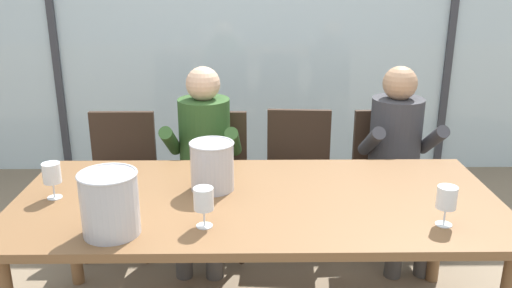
{
  "coord_description": "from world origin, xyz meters",
  "views": [
    {
      "loc": [
        -0.03,
        -2.29,
        1.76
      ],
      "look_at": [
        0.0,
        0.35,
        0.87
      ],
      "focal_mm": 37.2,
      "sensor_mm": 36.0,
      "label": 1
    }
  ],
  "objects_px": {
    "wine_glass_center_pour": "(52,175)",
    "chair_left_of_center": "(214,170)",
    "chair_right_of_center": "(387,168)",
    "ice_bucket_secondary": "(110,203)",
    "wine_glass_by_left_taster": "(204,201)",
    "chair_center": "(298,168)",
    "person_olive_shirt": "(203,151)",
    "person_charcoal_jacket": "(398,151)",
    "dining_table": "(257,210)",
    "ice_bucket_primary": "(212,165)",
    "chair_near_curtain": "(122,170)",
    "wine_glass_near_bucket": "(447,199)"
  },
  "relations": [
    {
      "from": "wine_glass_center_pour",
      "to": "chair_left_of_center",
      "type": "bearing_deg",
      "value": 52.43
    },
    {
      "from": "chair_right_of_center",
      "to": "ice_bucket_secondary",
      "type": "relative_size",
      "value": 3.29
    },
    {
      "from": "wine_glass_by_left_taster",
      "to": "chair_center",
      "type": "bearing_deg",
      "value": 67.58
    },
    {
      "from": "chair_left_of_center",
      "to": "wine_glass_center_pour",
      "type": "xyz_separation_m",
      "value": [
        -0.69,
        -0.9,
        0.33
      ]
    },
    {
      "from": "person_olive_shirt",
      "to": "wine_glass_center_pour",
      "type": "xyz_separation_m",
      "value": [
        -0.64,
        -0.78,
        0.16
      ]
    },
    {
      "from": "chair_right_of_center",
      "to": "person_charcoal_jacket",
      "type": "distance_m",
      "value": 0.23
    },
    {
      "from": "ice_bucket_secondary",
      "to": "wine_glass_by_left_taster",
      "type": "relative_size",
      "value": 1.52
    },
    {
      "from": "chair_center",
      "to": "person_olive_shirt",
      "type": "bearing_deg",
      "value": -160.92
    },
    {
      "from": "dining_table",
      "to": "ice_bucket_primary",
      "type": "relative_size",
      "value": 9.47
    },
    {
      "from": "dining_table",
      "to": "ice_bucket_primary",
      "type": "height_order",
      "value": "ice_bucket_primary"
    },
    {
      "from": "chair_near_curtain",
      "to": "person_charcoal_jacket",
      "type": "distance_m",
      "value": 1.76
    },
    {
      "from": "chair_center",
      "to": "person_olive_shirt",
      "type": "height_order",
      "value": "person_olive_shirt"
    },
    {
      "from": "chair_center",
      "to": "ice_bucket_primary",
      "type": "bearing_deg",
      "value": -116.76
    },
    {
      "from": "chair_near_curtain",
      "to": "person_charcoal_jacket",
      "type": "height_order",
      "value": "person_charcoal_jacket"
    },
    {
      "from": "dining_table",
      "to": "chair_left_of_center",
      "type": "relative_size",
      "value": 2.62
    },
    {
      "from": "dining_table",
      "to": "person_charcoal_jacket",
      "type": "relative_size",
      "value": 1.92
    },
    {
      "from": "ice_bucket_primary",
      "to": "wine_glass_by_left_taster",
      "type": "bearing_deg",
      "value": -91.35
    },
    {
      "from": "chair_right_of_center",
      "to": "person_charcoal_jacket",
      "type": "height_order",
      "value": "person_charcoal_jacket"
    },
    {
      "from": "chair_center",
      "to": "chair_right_of_center",
      "type": "xyz_separation_m",
      "value": [
        0.58,
        -0.01,
        0.0
      ]
    },
    {
      "from": "chair_center",
      "to": "wine_glass_center_pour",
      "type": "distance_m",
      "value": 1.59
    },
    {
      "from": "person_charcoal_jacket",
      "to": "chair_left_of_center",
      "type": "bearing_deg",
      "value": 170.46
    },
    {
      "from": "chair_center",
      "to": "wine_glass_near_bucket",
      "type": "relative_size",
      "value": 5.01
    },
    {
      "from": "chair_center",
      "to": "person_olive_shirt",
      "type": "relative_size",
      "value": 0.73
    },
    {
      "from": "ice_bucket_primary",
      "to": "person_olive_shirt",
      "type": "bearing_deg",
      "value": 98.64
    },
    {
      "from": "person_olive_shirt",
      "to": "ice_bucket_primary",
      "type": "height_order",
      "value": "person_olive_shirt"
    },
    {
      "from": "chair_center",
      "to": "chair_right_of_center",
      "type": "bearing_deg",
      "value": 2.62
    },
    {
      "from": "chair_near_curtain",
      "to": "chair_center",
      "type": "height_order",
      "value": "same"
    },
    {
      "from": "person_charcoal_jacket",
      "to": "wine_glass_near_bucket",
      "type": "relative_size",
      "value": 6.85
    },
    {
      "from": "chair_right_of_center",
      "to": "wine_glass_by_left_taster",
      "type": "height_order",
      "value": "wine_glass_by_left_taster"
    },
    {
      "from": "chair_center",
      "to": "wine_glass_center_pour",
      "type": "height_order",
      "value": "wine_glass_center_pour"
    },
    {
      "from": "ice_bucket_secondary",
      "to": "wine_glass_near_bucket",
      "type": "bearing_deg",
      "value": 2.26
    },
    {
      "from": "chair_left_of_center",
      "to": "person_charcoal_jacket",
      "type": "relative_size",
      "value": 0.73
    },
    {
      "from": "chair_center",
      "to": "ice_bucket_primary",
      "type": "distance_m",
      "value": 1.04
    },
    {
      "from": "person_olive_shirt",
      "to": "wine_glass_near_bucket",
      "type": "distance_m",
      "value": 1.55
    },
    {
      "from": "chair_left_of_center",
      "to": "chair_center",
      "type": "bearing_deg",
      "value": 6.35
    },
    {
      "from": "person_charcoal_jacket",
      "to": "chair_near_curtain",
      "type": "bearing_deg",
      "value": 172.29
    },
    {
      "from": "dining_table",
      "to": "ice_bucket_secondary",
      "type": "distance_m",
      "value": 0.72
    },
    {
      "from": "wine_glass_by_left_taster",
      "to": "chair_right_of_center",
      "type": "bearing_deg",
      "value": 48.19
    },
    {
      "from": "ice_bucket_secondary",
      "to": "wine_glass_near_bucket",
      "type": "xyz_separation_m",
      "value": [
        1.38,
        0.05,
        -0.02
      ]
    },
    {
      "from": "wine_glass_near_bucket",
      "to": "chair_right_of_center",
      "type": "bearing_deg",
      "value": 86.08
    },
    {
      "from": "chair_near_curtain",
      "to": "wine_glass_center_pour",
      "type": "distance_m",
      "value": 0.97
    },
    {
      "from": "chair_right_of_center",
      "to": "wine_glass_near_bucket",
      "type": "xyz_separation_m",
      "value": [
        -0.08,
        -1.22,
        0.33
      ]
    },
    {
      "from": "chair_left_of_center",
      "to": "ice_bucket_primary",
      "type": "distance_m",
      "value": 0.87
    },
    {
      "from": "person_olive_shirt",
      "to": "wine_glass_center_pour",
      "type": "relative_size",
      "value": 6.85
    },
    {
      "from": "chair_near_curtain",
      "to": "chair_center",
      "type": "bearing_deg",
      "value": 1.86
    },
    {
      "from": "wine_glass_near_bucket",
      "to": "person_olive_shirt",
      "type": "bearing_deg",
      "value": 135.77
    },
    {
      "from": "chair_right_of_center",
      "to": "ice_bucket_primary",
      "type": "distance_m",
      "value": 1.41
    },
    {
      "from": "ice_bucket_secondary",
      "to": "wine_glass_center_pour",
      "type": "xyz_separation_m",
      "value": [
        -0.36,
        0.35,
        -0.02
      ]
    },
    {
      "from": "wine_glass_near_bucket",
      "to": "wine_glass_by_left_taster",
      "type": "bearing_deg",
      "value": -179.96
    },
    {
      "from": "chair_left_of_center",
      "to": "wine_glass_by_left_taster",
      "type": "bearing_deg",
      "value": -86.15
    }
  ]
}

